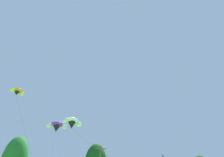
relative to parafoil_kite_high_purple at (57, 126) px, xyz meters
name	(u,v)px	position (x,y,z in m)	size (l,w,h in m)	color
parafoil_kite_high_purple	(57,126)	(0.00, 0.00, 0.00)	(4.46, 15.46, 11.47)	purple
parafoil_kite_mid_white	(72,123)	(2.89, -3.08, -0.28)	(11.62, 12.12, 11.18)	white
parafoil_kite_far_orange	(17,92)	(-7.18, -1.94, 5.25)	(10.98, 13.74, 16.50)	orange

